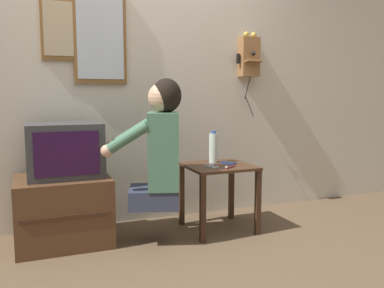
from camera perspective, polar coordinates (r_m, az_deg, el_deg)
name	(u,v)px	position (r m, az deg, el deg)	size (l,w,h in m)	color
ground_plane	(182,268)	(2.74, -1.40, -16.95)	(14.00, 14.00, 0.00)	brown
wall_back	(137,75)	(3.56, -7.73, 9.59)	(6.80, 0.05, 2.55)	beige
side_table	(218,178)	(3.33, 3.74, -4.78)	(0.52, 0.51, 0.54)	#422819
person	(160,145)	(2.99, -4.57, -0.13)	(0.62, 0.50, 0.95)	#2D3347
tv_stand	(64,210)	(3.22, -17.58, -8.84)	(0.67, 0.56, 0.50)	#51331E
television	(65,150)	(3.14, -17.41, -0.83)	(0.53, 0.41, 0.40)	#38383A
wall_phone_antique	(249,56)	(3.89, 8.01, 12.09)	(0.22, 0.19, 0.78)	olive
framed_picture	(61,29)	(3.46, -17.90, 15.12)	(0.31, 0.03, 0.49)	brown
wall_mirror	(100,37)	(3.48, -12.77, 14.38)	(0.42, 0.03, 0.74)	brown
cell_phone_held	(212,166)	(3.21, 2.76, -3.12)	(0.08, 0.13, 0.01)	silver
cell_phone_spare	(229,163)	(3.37, 5.18, -2.65)	(0.11, 0.14, 0.01)	navy
water_bottle	(213,148)	(3.39, 3.03, -0.52)	(0.07, 0.07, 0.27)	silver
toothbrush	(230,167)	(3.19, 5.36, -3.21)	(0.15, 0.12, 0.02)	#D83F4C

